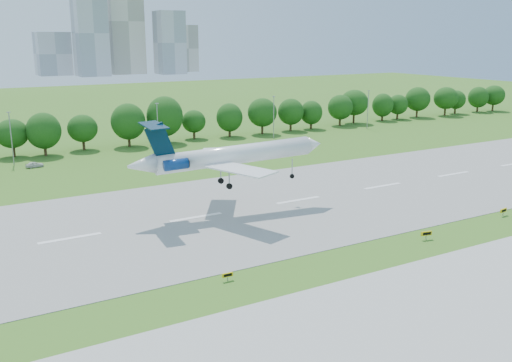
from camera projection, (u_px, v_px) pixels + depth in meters
name	position (u px, v px, depth m)	size (l,w,h in m)	color
ground	(278.00, 271.00, 71.53)	(600.00, 600.00, 0.00)	#3A6A1C
runway	(196.00, 217.00, 92.51)	(400.00, 45.00, 0.08)	gray
taxiway	(374.00, 333.00, 56.41)	(400.00, 23.00, 0.08)	#ADADA8
tree_line	(89.00, 126.00, 147.26)	(288.40, 8.40, 10.40)	#382314
light_poles	(89.00, 131.00, 137.62)	(175.90, 0.25, 12.19)	gray
skyline	(120.00, 34.00, 440.54)	(127.00, 52.00, 80.00)	#B2B2B7
airliner	(225.00, 155.00, 92.97)	(34.11, 24.70, 11.35)	white
taxi_sign_left	(228.00, 275.00, 68.40)	(1.45, 0.23, 1.02)	gray
taxi_sign_centre	(426.00, 234.00, 82.26)	(1.79, 0.53, 1.26)	gray
taxi_sign_right	(503.00, 211.00, 93.25)	(1.76, 0.44, 1.23)	gray
service_vehicle_b	(35.00, 165.00, 127.95)	(1.55, 3.84, 1.31)	silver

